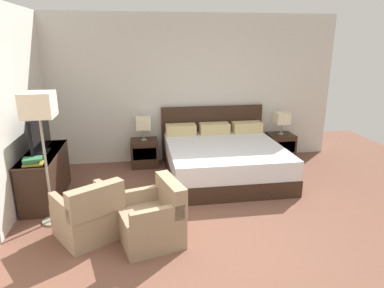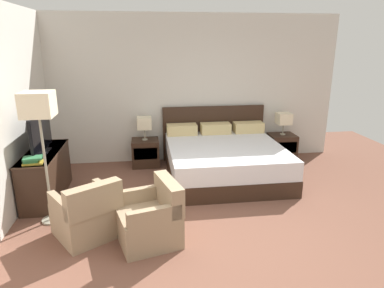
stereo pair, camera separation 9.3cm
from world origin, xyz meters
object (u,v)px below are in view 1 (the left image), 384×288
object	(u,v)px
nightstand_right	(280,146)
dresser	(45,175)
table_lamp_right	(282,118)
floor_lamp	(39,112)
tv	(40,134)
armchair_companion	(154,220)
bed	(223,159)
book_red_cover	(33,164)
armchair_by_window	(89,216)
book_blue_cover	(31,161)
table_lamp_left	(143,123)
nightstand_left	(144,153)
book_small_top	(33,159)

from	to	relation	value
nightstand_right	dresser	xyz separation A→B (m)	(-4.30, -1.23, 0.12)
table_lamp_right	floor_lamp	xyz separation A→B (m)	(-4.06, -2.00, 0.66)
tv	armchair_companion	xyz separation A→B (m)	(1.57, -1.45, -0.74)
bed	book_red_cover	xyz separation A→B (m)	(-2.90, -1.01, 0.44)
bed	nightstand_right	xyz separation A→B (m)	(1.39, 0.74, -0.06)
nightstand_right	bed	bearing A→B (deg)	-151.90
bed	table_lamp_right	bearing A→B (deg)	28.14
bed	armchair_by_window	distance (m)	2.73
book_blue_cover	table_lamp_left	bearing A→B (deg)	48.84
book_red_cover	armchair_companion	xyz separation A→B (m)	(1.56, -0.92, -0.47)
nightstand_right	book_red_cover	world-z (taller)	book_red_cover
table_lamp_left	tv	xyz separation A→B (m)	(-1.52, -1.22, 0.18)
bed	nightstand_left	distance (m)	1.57
table_lamp_left	table_lamp_right	size ratio (longest dim) A/B	1.00
bed	table_lamp_right	world-z (taller)	bed
dresser	nightstand_left	bearing A→B (deg)	38.90
floor_lamp	table_lamp_right	bearing A→B (deg)	26.23
table_lamp_left	armchair_companion	size ratio (longest dim) A/B	0.53
table_lamp_right	book_red_cover	size ratio (longest dim) A/B	1.76
table_lamp_left	book_red_cover	size ratio (longest dim) A/B	1.76
tv	table_lamp_right	bearing A→B (deg)	15.90
dresser	book_red_cover	bearing A→B (deg)	-88.38
book_blue_cover	dresser	bearing A→B (deg)	88.92
bed	book_red_cover	world-z (taller)	bed
table_lamp_right	armchair_by_window	size ratio (longest dim) A/B	0.47
armchair_companion	bed	bearing A→B (deg)	55.19
table_lamp_right	armchair_by_window	bearing A→B (deg)	-144.90
nightstand_left	armchair_by_window	world-z (taller)	armchair_by_window
table_lamp_right	tv	bearing A→B (deg)	-164.10
book_red_cover	floor_lamp	xyz separation A→B (m)	(0.23, -0.24, 0.75)
table_lamp_left	floor_lamp	bearing A→B (deg)	-122.69
bed	table_lamp_right	size ratio (longest dim) A/B	4.69
dresser	armchair_companion	distance (m)	2.13
nightstand_left	armchair_companion	world-z (taller)	armchair_companion
dresser	table_lamp_left	bearing A→B (deg)	38.94
table_lamp_right	book_red_cover	bearing A→B (deg)	-157.72
tv	armchair_by_window	world-z (taller)	tv
armchair_by_window	book_small_top	bearing A→B (deg)	137.84
book_small_top	book_red_cover	bearing A→B (deg)	0.00
floor_lamp	dresser	bearing A→B (deg)	107.50
book_blue_cover	book_small_top	xyz separation A→B (m)	(0.02, 0.00, 0.03)
bed	book_red_cover	size ratio (longest dim) A/B	8.26
nightstand_right	book_blue_cover	distance (m)	4.68
book_red_cover	book_blue_cover	distance (m)	0.04
table_lamp_left	nightstand_left	bearing A→B (deg)	-90.00
dresser	armchair_companion	xyz separation A→B (m)	(1.57, -1.44, -0.10)
bed	armchair_companion	size ratio (longest dim) A/B	2.48
nightstand_right	tv	distance (m)	4.53
bed	book_small_top	bearing A→B (deg)	-160.73
bed	floor_lamp	size ratio (longest dim) A/B	1.19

